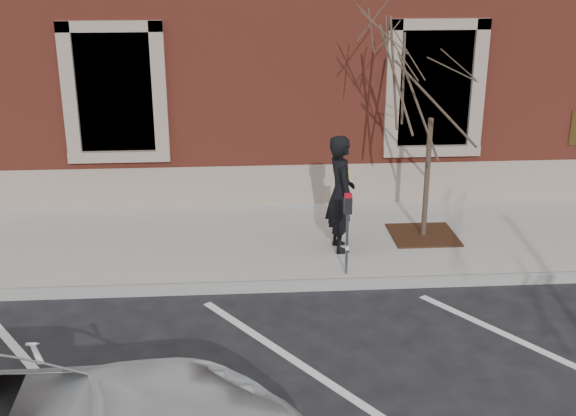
{
  "coord_description": "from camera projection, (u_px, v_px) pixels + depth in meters",
  "views": [
    {
      "loc": [
        -0.73,
        -9.92,
        4.86
      ],
      "look_at": [
        0.0,
        0.6,
        1.1
      ],
      "focal_mm": 45.0,
      "sensor_mm": 36.0,
      "label": 1
    }
  ],
  "objects": [
    {
      "name": "ground",
      "position": [
        291.0,
        289.0,
        11.0
      ],
      "size": [
        120.0,
        120.0,
        0.0
      ],
      "primitive_type": "plane",
      "color": "#28282B",
      "rests_on": "ground"
    },
    {
      "name": "sidewalk_near",
      "position": [
        283.0,
        241.0,
        12.62
      ],
      "size": [
        40.0,
        3.5,
        0.15
      ],
      "primitive_type": "cube",
      "color": "#AFACA4",
      "rests_on": "ground"
    },
    {
      "name": "curb_near",
      "position": [
        291.0,
        286.0,
        10.93
      ],
      "size": [
        40.0,
        0.12,
        0.15
      ],
      "primitive_type": "cube",
      "color": "#9E9E99",
      "rests_on": "ground"
    },
    {
      "name": "parking_stripes",
      "position": [
        304.0,
        367.0,
        8.93
      ],
      "size": [
        28.0,
        4.4,
        0.01
      ],
      "primitive_type": null,
      "color": "silver",
      "rests_on": "ground"
    },
    {
      "name": "man",
      "position": [
        341.0,
        194.0,
        11.79
      ],
      "size": [
        0.56,
        0.77,
        1.95
      ],
      "primitive_type": "imported",
      "rotation": [
        0.0,
        0.0,
        1.7
      ],
      "color": "black",
      "rests_on": "sidewalk_near"
    },
    {
      "name": "parking_meter",
      "position": [
        348.0,
        219.0,
        10.87
      ],
      "size": [
        0.12,
        0.09,
        1.31
      ],
      "rotation": [
        0.0,
        0.0,
        0.29
      ],
      "color": "#595B60",
      "rests_on": "sidewalk_near"
    },
    {
      "name": "tree_grate",
      "position": [
        423.0,
        235.0,
        12.66
      ],
      "size": [
        1.13,
        1.13,
        0.03
      ],
      "primitive_type": "cube",
      "color": "#3C1F13",
      "rests_on": "sidewalk_near"
    },
    {
      "name": "sapling",
      "position": [
        433.0,
        84.0,
        11.77
      ],
      "size": [
        2.29,
        2.29,
        3.82
      ],
      "color": "#4A3E2D",
      "rests_on": "sidewalk_near"
    }
  ]
}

